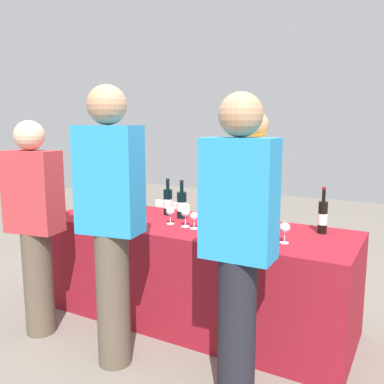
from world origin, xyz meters
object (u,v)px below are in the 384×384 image
(guest_1, at_px, (111,217))
(menu_board, at_px, (172,235))
(wine_glass_3, at_px, (185,213))
(guest_0, at_px, (35,221))
(wine_glass_1, at_px, (134,211))
(server_pouring, at_px, (254,199))
(guest_2, at_px, (238,241))
(wine_bottle_0, at_px, (131,199))
(wine_glass_4, at_px, (194,217))
(wine_bottle_1, at_px, (141,199))
(wine_bottle_4, at_px, (217,209))
(wine_bottle_3, at_px, (182,204))
(wine_glass_5, at_px, (285,228))
(wine_bottle_6, at_px, (271,213))
(wine_bottle_7, at_px, (323,217))
(wine_bottle_2, at_px, (168,202))
(wine_bottle_5, at_px, (248,214))
(wine_glass_2, at_px, (170,212))
(wine_glass_0, at_px, (100,208))

(guest_1, xyz_separation_m, menu_board, (-0.64, 1.72, -0.61))
(wine_glass_3, relative_size, guest_0, 0.09)
(wine_glass_1, xyz_separation_m, server_pouring, (0.68, 0.80, 0.03))
(guest_0, bearing_deg, server_pouring, 39.69)
(wine_glass_1, distance_m, guest_2, 1.26)
(wine_bottle_0, height_order, wine_glass_4, wine_bottle_0)
(wine_bottle_1, xyz_separation_m, wine_bottle_4, (0.74, -0.02, -0.01))
(wine_bottle_3, height_order, wine_glass_5, wine_bottle_3)
(wine_bottle_6, xyz_separation_m, wine_bottle_7, (0.35, 0.08, -0.00))
(wine_bottle_1, bearing_deg, wine_bottle_6, -0.87)
(wine_glass_1, height_order, wine_glass_4, wine_glass_1)
(wine_bottle_4, height_order, wine_glass_5, wine_bottle_4)
(server_pouring, xyz_separation_m, menu_board, (-1.04, 0.31, -0.53))
(wine_bottle_2, height_order, wine_glass_3, wine_bottle_2)
(wine_bottle_2, height_order, wine_glass_1, wine_bottle_2)
(wine_glass_1, relative_size, guest_1, 0.08)
(wine_bottle_3, distance_m, guest_2, 1.26)
(wine_glass_3, xyz_separation_m, wine_glass_5, (0.77, -0.06, -0.01))
(wine_bottle_1, relative_size, wine_bottle_3, 1.06)
(wine_bottle_1, bearing_deg, guest_2, -34.99)
(wine_bottle_3, bearing_deg, guest_0, -128.18)
(wine_glass_3, xyz_separation_m, guest_2, (0.70, -0.66, 0.05))
(wine_bottle_5, height_order, server_pouring, server_pouring)
(wine_glass_4, height_order, guest_1, guest_1)
(wine_glass_2, xyz_separation_m, guest_0, (-0.73, -0.66, -0.02))
(wine_glass_2, bearing_deg, wine_bottle_0, 156.04)
(wine_bottle_6, xyz_separation_m, guest_2, (0.12, -0.89, 0.04))
(wine_bottle_1, bearing_deg, wine_glass_3, -23.03)
(wine_glass_0, bearing_deg, wine_bottle_1, 69.81)
(wine_bottle_6, relative_size, wine_glass_2, 2.51)
(wine_glass_1, xyz_separation_m, wine_glass_2, (0.27, 0.09, 0.00))
(wine_bottle_4, relative_size, guest_0, 0.20)
(wine_glass_3, relative_size, guest_1, 0.08)
(wine_glass_1, distance_m, guest_1, 0.68)
(wine_bottle_7, bearing_deg, wine_bottle_6, -167.01)
(wine_bottle_3, relative_size, wine_glass_3, 2.12)
(wine_bottle_6, relative_size, guest_2, 0.20)
(wine_bottle_1, xyz_separation_m, wine_glass_2, (0.45, -0.23, -0.02))
(guest_2, bearing_deg, server_pouring, 106.17)
(wine_bottle_7, distance_m, wine_glass_2, 1.12)
(wine_glass_0, distance_m, guest_2, 1.53)
(wine_bottle_2, bearing_deg, wine_glass_0, -133.87)
(wine_glass_3, xyz_separation_m, server_pouring, (0.27, 0.72, 0.01))
(wine_bottle_6, height_order, menu_board, wine_bottle_6)
(wine_bottle_2, bearing_deg, wine_glass_5, -17.30)
(wine_bottle_0, height_order, wine_bottle_7, wine_bottle_7)
(wine_bottle_4, relative_size, wine_glass_1, 2.28)
(wine_bottle_2, xyz_separation_m, wine_bottle_5, (0.77, -0.11, 0.00))
(guest_0, distance_m, guest_2, 1.58)
(wine_bottle_7, height_order, guest_0, guest_0)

